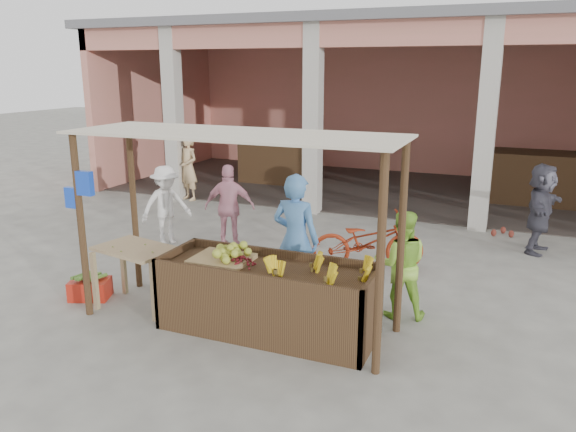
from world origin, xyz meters
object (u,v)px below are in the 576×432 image
at_px(fruit_stall, 268,300).
at_px(vendor_green, 401,262).
at_px(side_table, 136,257).
at_px(red_crate, 90,289).
at_px(vendor_blue, 296,236).
at_px(motorcycle, 368,240).

bearing_deg(fruit_stall, vendor_green, 37.04).
bearing_deg(side_table, red_crate, -165.66).
xyz_separation_m(side_table, red_crate, (-0.80, -0.03, -0.56)).
bearing_deg(fruit_stall, vendor_blue, 90.26).
relative_size(fruit_stall, vendor_green, 1.76).
bearing_deg(red_crate, motorcycle, 17.32).
xyz_separation_m(red_crate, vendor_green, (4.08, 1.07, 0.61)).
xyz_separation_m(red_crate, vendor_blue, (2.70, 0.95, 0.82)).
relative_size(side_table, vendor_blue, 0.60).
bearing_deg(side_table, vendor_green, 29.46).
distance_m(red_crate, motorcycle, 4.19).
distance_m(fruit_stall, side_table, 1.92).
bearing_deg(vendor_green, vendor_blue, -10.19).
bearing_deg(vendor_green, red_crate, -0.60).
relative_size(red_crate, vendor_green, 0.35).
bearing_deg(motorcycle, red_crate, 105.69).
relative_size(fruit_stall, vendor_blue, 1.36).
xyz_separation_m(fruit_stall, vendor_green, (1.38, 1.04, 0.34)).
relative_size(vendor_blue, motorcycle, 1.04).
relative_size(red_crate, motorcycle, 0.28).
xyz_separation_m(side_table, motorcycle, (2.46, 2.57, -0.21)).
bearing_deg(red_crate, side_table, -18.86).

